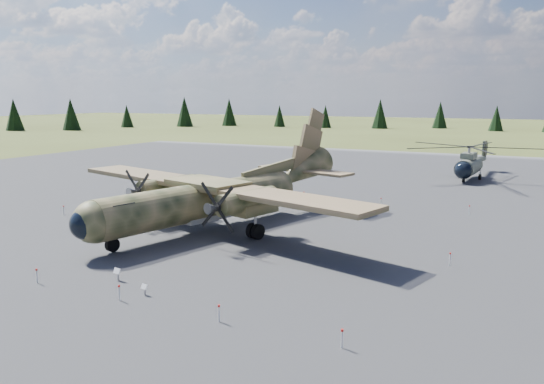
% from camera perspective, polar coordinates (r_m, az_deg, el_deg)
% --- Properties ---
extents(ground, '(500.00, 500.00, 0.00)m').
position_cam_1_polar(ground, '(40.44, -5.33, -4.72)').
color(ground, '#5B662D').
rests_on(ground, ground).
extents(apron, '(120.00, 120.00, 0.04)m').
position_cam_1_polar(apron, '(49.02, 0.75, -2.04)').
color(apron, slate).
rests_on(apron, ground).
extents(transport_plane, '(29.78, 26.60, 9.92)m').
position_cam_1_polar(transport_plane, '(42.54, -5.84, -0.06)').
color(transport_plane, '#30391F').
rests_on(transport_plane, ground).
extents(helicopter_near, '(18.66, 21.00, 4.38)m').
position_cam_1_polar(helicopter_near, '(71.36, 20.48, 3.68)').
color(helicopter_near, slate).
rests_on(helicopter_near, ground).
extents(info_placard_left, '(0.49, 0.26, 0.74)m').
position_cam_1_polar(info_placard_left, '(31.86, -16.30, -8.29)').
color(info_placard_left, gray).
rests_on(info_placard_left, ground).
extents(info_placard_right, '(0.41, 0.22, 0.61)m').
position_cam_1_polar(info_placard_right, '(29.29, -13.56, -9.98)').
color(info_placard_right, gray).
rests_on(info_placard_right, ground).
extents(barrier_fence, '(33.12, 29.62, 0.85)m').
position_cam_1_polar(barrier_fence, '(40.49, -5.96, -3.97)').
color(barrier_fence, white).
rests_on(barrier_fence, ground).
extents(treeline, '(316.51, 315.99, 10.98)m').
position_cam_1_polar(treeline, '(40.25, -11.64, 2.17)').
color(treeline, black).
rests_on(treeline, ground).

